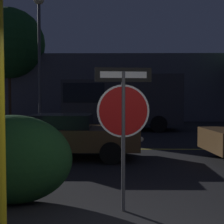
% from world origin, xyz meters
% --- Properties ---
extents(road_center_stripe, '(36.83, 0.12, 0.01)m').
position_xyz_m(road_center_stripe, '(0.00, 7.53, 0.00)').
color(road_center_stripe, gold).
rests_on(road_center_stripe, ground_plane).
extents(stop_sign, '(0.88, 0.14, 2.24)m').
position_xyz_m(stop_sign, '(-0.29, 1.81, 1.58)').
color(stop_sign, '#4C4C51').
rests_on(stop_sign, ground_plane).
extents(hedge_bush_1, '(2.00, 1.14, 1.49)m').
position_xyz_m(hedge_bush_1, '(-2.14, 2.15, 0.75)').
color(hedge_bush_1, '#19421E').
rests_on(hedge_bush_1, ground_plane).
extents(passing_car_2, '(4.26, 1.91, 1.28)m').
position_xyz_m(passing_car_2, '(-1.85, 6.01, 0.67)').
color(passing_car_2, brown).
rests_on(passing_car_2, ground_plane).
extents(delivery_truck, '(6.27, 2.66, 2.93)m').
position_xyz_m(delivery_truck, '(-0.19, 13.68, 1.64)').
color(delivery_truck, '#2D2D33').
rests_on(delivery_truck, ground_plane).
extents(street_lamp, '(0.54, 0.54, 7.03)m').
position_xyz_m(street_lamp, '(-4.36, 13.14, 4.96)').
color(street_lamp, '#4C4C51').
rests_on(street_lamp, ground_plane).
extents(tree_2, '(5.00, 5.00, 8.07)m').
position_xyz_m(tree_2, '(-8.01, 19.34, 5.56)').
color(tree_2, '#422D1E').
rests_on(tree_2, ground_plane).
extents(building_backdrop, '(24.28, 3.99, 4.86)m').
position_xyz_m(building_backdrop, '(1.89, 21.21, 2.43)').
color(building_backdrop, '#4C4C56').
rests_on(building_backdrop, ground_plane).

